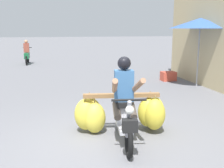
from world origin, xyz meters
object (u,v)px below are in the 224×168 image
object	(u,v)px
market_umbrella_near_shop	(200,23)
produce_crate	(168,76)
motorbike_main_loaded	(122,111)
motorbike_distant_ahead_left	(27,54)

from	to	relation	value
market_umbrella_near_shop	produce_crate	xyz separation A→B (m)	(-0.58, 1.17, -2.05)
motorbike_main_loaded	market_umbrella_near_shop	size ratio (longest dim) A/B	0.81
motorbike_main_loaded	motorbike_distant_ahead_left	xyz separation A→B (m)	(-2.59, 11.59, 0.10)
motorbike_distant_ahead_left	market_umbrella_near_shop	world-z (taller)	market_umbrella_near_shop
motorbike_distant_ahead_left	produce_crate	bearing A→B (deg)	-48.26
motorbike_main_loaded	motorbike_distant_ahead_left	world-z (taller)	motorbike_main_loaded
motorbike_distant_ahead_left	market_umbrella_near_shop	size ratio (longest dim) A/B	0.67
motorbike_main_loaded	motorbike_distant_ahead_left	bearing A→B (deg)	102.61
market_umbrella_near_shop	motorbike_distant_ahead_left	bearing A→B (deg)	129.75
market_umbrella_near_shop	produce_crate	world-z (taller)	market_umbrella_near_shop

